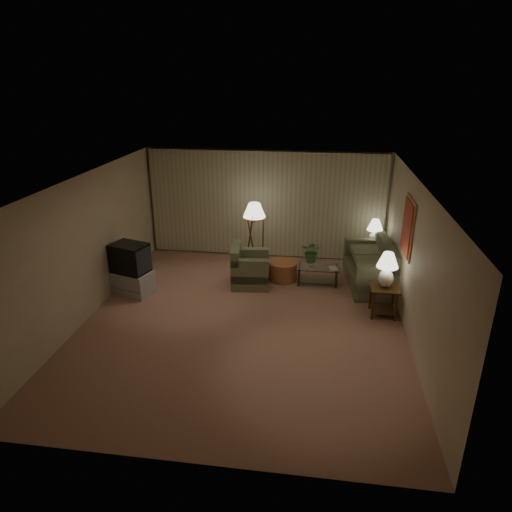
{
  "coord_description": "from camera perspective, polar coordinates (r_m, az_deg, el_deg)",
  "views": [
    {
      "loc": [
        1.3,
        -7.55,
        4.41
      ],
      "look_at": [
        0.15,
        0.6,
        1.1
      ],
      "focal_mm": 32.0,
      "sensor_mm": 36.0,
      "label": 1
    }
  ],
  "objects": [
    {
      "name": "ground",
      "position": [
        8.84,
        -1.54,
        -8.02
      ],
      "size": [
        7.0,
        7.0,
        0.0
      ],
      "primitive_type": "plane",
      "color": "#AD785F",
      "rests_on": "ground"
    },
    {
      "name": "book",
      "position": [
        10.13,
        9.17,
        -1.56
      ],
      "size": [
        0.22,
        0.27,
        0.02
      ],
      "primitive_type": "imported",
      "rotation": [
        0.0,
        0.0,
        0.18
      ],
      "color": "olive",
      "rests_on": "coffee_table"
    },
    {
      "name": "armchair",
      "position": [
        10.12,
        -0.71,
        -1.69
      ],
      "size": [
        1.02,
        0.98,
        0.72
      ],
      "rotation": [
        0.0,
        0.0,
        1.67
      ],
      "color": "#646C4C",
      "rests_on": "ground"
    },
    {
      "name": "coffee_table",
      "position": [
        10.27,
        7.73,
        -2.03
      ],
      "size": [
        0.97,
        0.53,
        0.41
      ],
      "color": "silver",
      "rests_on": "ground"
    },
    {
      "name": "floor_lamp",
      "position": [
        10.82,
        -0.21,
        2.69
      ],
      "size": [
        0.52,
        0.52,
        1.62
      ],
      "color": "#39210F",
      "rests_on": "ground"
    },
    {
      "name": "sofa",
      "position": [
        10.39,
        14.01,
        -1.52
      ],
      "size": [
        1.96,
        1.25,
        0.79
      ],
      "rotation": [
        0.0,
        0.0,
        -1.47
      ],
      "color": "#646C4C",
      "rests_on": "ground"
    },
    {
      "name": "crt_tv",
      "position": [
        9.9,
        -15.48,
        -0.24
      ],
      "size": [
        1.02,
        0.93,
        0.62
      ],
      "primitive_type": "cube",
      "rotation": [
        0.0,
        0.0,
        -0.31
      ],
      "color": "black",
      "rests_on": "tv_cabinet"
    },
    {
      "name": "side_table_far",
      "position": [
        11.27,
        14.35,
        0.35
      ],
      "size": [
        0.49,
        0.41,
        0.6
      ],
      "color": "#39210F",
      "rests_on": "ground"
    },
    {
      "name": "room_shell",
      "position": [
        9.53,
        -0.01,
        5.69
      ],
      "size": [
        6.04,
        7.02,
        2.72
      ],
      "color": "beige",
      "rests_on": "ground"
    },
    {
      "name": "vase",
      "position": [
        10.19,
        6.95,
        -0.85
      ],
      "size": [
        0.19,
        0.19,
        0.16
      ],
      "primitive_type": "imported",
      "rotation": [
        0.0,
        0.0,
        -0.26
      ],
      "color": "white",
      "rests_on": "coffee_table"
    },
    {
      "name": "tv_cabinet",
      "position": [
        10.12,
        -15.17,
        -3.17
      ],
      "size": [
        1.16,
        1.02,
        0.5
      ],
      "primitive_type": "cube",
      "rotation": [
        0.0,
        0.0,
        -0.31
      ],
      "color": "#A5A5A7",
      "rests_on": "ground"
    },
    {
      "name": "table_lamp_far",
      "position": [
        11.08,
        14.63,
        3.15
      ],
      "size": [
        0.37,
        0.37,
        0.64
      ],
      "color": "white",
      "rests_on": "side_table_far"
    },
    {
      "name": "ottoman",
      "position": [
        10.43,
        3.4,
        -1.83
      ],
      "size": [
        0.81,
        0.81,
        0.43
      ],
      "primitive_type": "cylinder",
      "rotation": [
        0.0,
        0.0,
        0.29
      ],
      "color": "#B26D3C",
      "rests_on": "ground"
    },
    {
      "name": "flowers",
      "position": [
        10.06,
        7.03,
        0.89
      ],
      "size": [
        0.53,
        0.48,
        0.5
      ],
      "primitive_type": "imported",
      "rotation": [
        0.0,
        0.0,
        -0.23
      ],
      "color": "#367031",
      "rests_on": "vase"
    },
    {
      "name": "side_table_near",
      "position": [
        9.18,
        15.68,
        -4.79
      ],
      "size": [
        0.53,
        0.53,
        0.6
      ],
      "color": "#39210F",
      "rests_on": "ground"
    },
    {
      "name": "table_lamp_near",
      "position": [
        8.93,
        16.08,
        -1.32
      ],
      "size": [
        0.41,
        0.41,
        0.7
      ],
      "color": "white",
      "rests_on": "side_table_near"
    }
  ]
}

